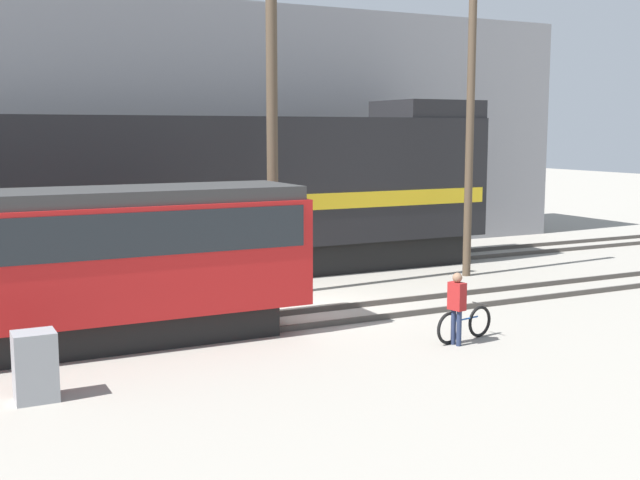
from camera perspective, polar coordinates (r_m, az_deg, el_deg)
ground_plane at (r=20.59m, az=-1.23°, el=-5.02°), size 120.00×120.00×0.00m
track_near at (r=19.63m, az=0.15°, el=-5.45°), size 60.00×1.50×0.14m
track_far at (r=25.37m, az=-6.41°, el=-2.46°), size 60.00×1.51×0.14m
building_backdrop at (r=31.33m, az=-10.85°, el=7.64°), size 32.42×6.00×9.11m
freight_locomotive at (r=24.89m, az=-7.43°, el=3.23°), size 18.77×3.04×5.58m
streetcar at (r=17.34m, az=-20.16°, el=-1.47°), size 11.77×2.54×3.35m
bicycle at (r=17.89m, az=10.24°, el=-5.94°), size 1.68×0.51×0.77m
person at (r=17.35m, az=9.70°, el=-4.35°), size 0.28×0.40×1.58m
utility_pole_left at (r=22.04m, az=-3.43°, el=8.79°), size 0.31×0.31×9.91m
utility_pole_center at (r=25.43m, az=10.62°, el=7.96°), size 0.25×0.25×9.39m
signal_box at (r=14.58m, az=-19.60°, el=-8.46°), size 0.70×0.60×1.20m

